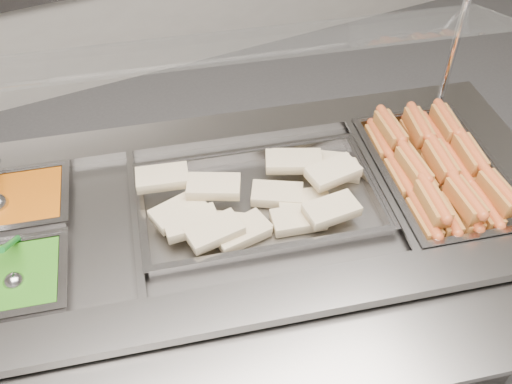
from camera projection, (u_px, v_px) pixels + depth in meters
name	position (u px, v px, depth m)	size (l,w,h in m)	color
steam_counter	(242.00, 291.00, 1.88)	(1.93, 1.19, 0.86)	slate
tray_rail	(282.00, 367.00, 1.27)	(1.72, 0.73, 0.05)	gray
sneeze_guard	(221.00, 50.00, 1.48)	(1.59, 0.64, 0.42)	silver
pan_hotdogs	(436.00, 179.00, 1.70)	(0.44, 0.59, 0.10)	#969393
pan_wraps	(259.00, 203.00, 1.60)	(0.72, 0.52, 0.07)	#969393
pan_beans	(16.00, 208.00, 1.61)	(0.33, 0.29, 0.10)	#969393
pan_peas	(8.00, 287.00, 1.42)	(0.33, 0.29, 0.10)	#969393
hotdogs_in_buns	(434.00, 167.00, 1.66)	(0.37, 0.53, 0.11)	brown
tortilla_wraps	(264.00, 197.00, 1.57)	(0.65, 0.39, 0.09)	#CCB589
serving_spoon	(14.00, 275.00, 1.38)	(0.07, 0.17, 0.14)	#A6A5AA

